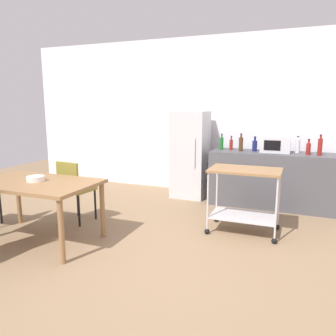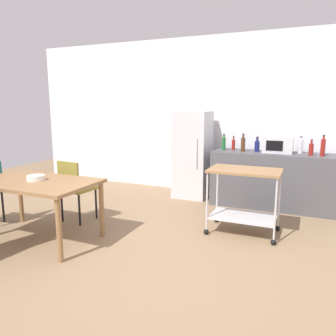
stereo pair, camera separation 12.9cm
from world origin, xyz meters
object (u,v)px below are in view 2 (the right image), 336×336
object	(u,v)px
bottle_vinegar	(257,146)
bottle_hot_sauce	(323,147)
microwave	(278,145)
bottle_soy_sauce	(243,144)
bottle_sparkling_water	(311,149)
kitchen_cart	(244,190)
bottle_sesame_oil	(233,144)
dining_table	(35,187)
refrigerator	(193,155)
fruit_bowl	(36,178)
bottle_soda	(300,146)
chair_olive	(75,186)
bottle_olive_oil	(224,143)

from	to	relation	value
bottle_vinegar	bottle_hot_sauce	xyz separation A→B (m)	(0.98, -0.13, 0.04)
microwave	bottle_soy_sauce	bearing A→B (deg)	-171.86
bottle_soy_sauce	bottle_vinegar	world-z (taller)	bottle_soy_sauce
bottle_sparkling_water	bottle_vinegar	bearing A→B (deg)	172.07
kitchen_cart	bottle_sesame_oil	size ratio (longest dim) A/B	3.82
bottle_sesame_oil	microwave	world-z (taller)	microwave
dining_table	refrigerator	distance (m)	2.88
bottle_hot_sauce	fruit_bowl	world-z (taller)	bottle_hot_sauce
bottle_hot_sauce	dining_table	bearing A→B (deg)	-142.47
bottle_sparkling_water	bottle_soda	bearing A→B (deg)	135.26
dining_table	microwave	size ratio (longest dim) A/B	3.26
dining_table	bottle_sparkling_water	distance (m)	3.97
chair_olive	bottle_sparkling_water	bearing A→B (deg)	-143.39
kitchen_cart	bottle_vinegar	size ratio (longest dim) A/B	3.72
bottle_soy_sauce	bottle_hot_sauce	bearing A→B (deg)	-2.05
bottle_olive_oil	bottle_soy_sauce	xyz separation A→B (m)	(0.34, -0.09, 0.01)
bottle_olive_oil	bottle_soy_sauce	bearing A→B (deg)	-13.87
refrigerator	fruit_bowl	distance (m)	2.86
bottle_soy_sauce	microwave	bearing A→B (deg)	8.14
kitchen_cart	bottle_soda	xyz separation A→B (m)	(0.60, 1.43, 0.44)
refrigerator	bottle_olive_oil	xyz separation A→B (m)	(0.58, -0.05, 0.24)
dining_table	kitchen_cart	xyz separation A→B (m)	(2.32, 1.22, -0.10)
bottle_olive_oil	fruit_bowl	world-z (taller)	bottle_olive_oil
refrigerator	bottle_sesame_oil	size ratio (longest dim) A/B	6.51
bottle_sparkling_water	bottle_hot_sauce	bearing A→B (deg)	-4.27
kitchen_cart	microwave	bearing A→B (deg)	79.19
refrigerator	bottle_sparkling_water	world-z (taller)	refrigerator
bottle_soy_sauce	bottle_olive_oil	bearing A→B (deg)	166.13
microwave	bottle_hot_sauce	world-z (taller)	bottle_hot_sauce
chair_olive	bottle_hot_sauce	size ratio (longest dim) A/B	2.79
bottle_olive_oil	bottle_vinegar	bearing A→B (deg)	-0.14
dining_table	fruit_bowl	world-z (taller)	fruit_bowl
dining_table	bottle_hot_sauce	xyz separation A→B (m)	(3.23, 2.48, 0.37)
kitchen_cart	bottle_hot_sauce	world-z (taller)	bottle_hot_sauce
bottle_sesame_oil	fruit_bowl	world-z (taller)	bottle_sesame_oil
bottle_olive_oil	bottle_hot_sauce	size ratio (longest dim) A/B	0.85
bottle_sparkling_water	bottle_soy_sauce	bearing A→B (deg)	178.29
bottle_soda	dining_table	bearing A→B (deg)	-137.71
microwave	bottle_sesame_oil	bearing A→B (deg)	177.10
bottle_soda	bottle_olive_oil	bearing A→B (deg)	-178.13
bottle_soda	bottle_vinegar	bearing A→B (deg)	-176.44
dining_table	refrigerator	bearing A→B (deg)	67.35
bottle_vinegar	fruit_bowl	xyz separation A→B (m)	(-2.25, -2.59, -0.22)
refrigerator	bottle_soda	bearing A→B (deg)	-0.26
refrigerator	bottle_vinegar	xyz separation A→B (m)	(1.14, -0.05, 0.22)
bottle_vinegar	kitchen_cart	bearing A→B (deg)	-87.26
refrigerator	bottle_sesame_oil	xyz separation A→B (m)	(0.74, -0.02, 0.22)
kitchen_cart	bottle_soy_sauce	xyz separation A→B (m)	(-0.28, 1.31, 0.45)
microwave	dining_table	bearing A→B (deg)	-134.73
microwave	bottle_sparkling_water	bearing A→B (deg)	-12.48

